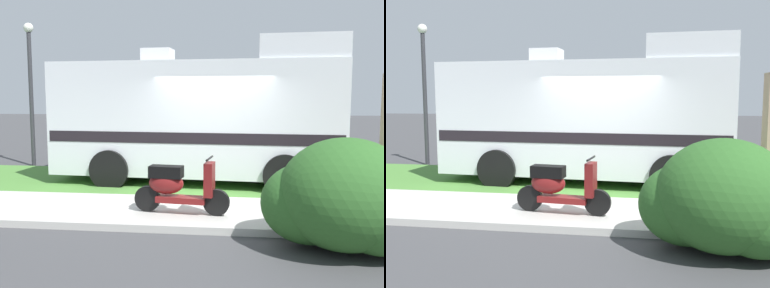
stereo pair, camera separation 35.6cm
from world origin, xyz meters
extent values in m
plane|color=#424244|center=(0.00, 0.00, 0.00)|extent=(80.00, 80.00, 0.00)
cube|color=beige|center=(0.00, -1.20, 0.06)|extent=(24.00, 2.00, 0.12)
cube|color=#4C8438|center=(0.00, 1.50, 0.04)|extent=(24.00, 3.40, 0.08)
cube|color=silver|center=(-0.45, 1.76, 1.58)|extent=(6.68, 2.86, 2.55)
cube|color=silver|center=(1.91, 1.60, 3.10)|extent=(1.95, 2.42, 0.50)
cube|color=black|center=(-0.45, 1.76, 1.19)|extent=(6.55, 2.87, 0.24)
cube|color=black|center=(2.79, 1.54, 2.02)|extent=(0.22, 2.06, 0.90)
cube|color=silver|center=(-1.42, 1.83, 3.03)|extent=(0.74, 0.65, 0.36)
cylinder|color=black|center=(1.65, 2.78, 0.45)|extent=(0.92, 0.34, 0.90)
cylinder|color=black|center=(1.49, 0.47, 0.45)|extent=(0.92, 0.34, 0.90)
cylinder|color=black|center=(-2.16, 3.04, 0.45)|extent=(0.92, 0.34, 0.90)
cylinder|color=black|center=(-2.32, 0.73, 0.45)|extent=(0.92, 0.34, 0.90)
cylinder|color=black|center=(0.20, -1.53, 0.34)|extent=(0.45, 0.15, 0.44)
cylinder|color=black|center=(-0.99, -1.40, 0.34)|extent=(0.45, 0.15, 0.44)
cube|color=maroon|center=(-0.39, -1.46, 0.36)|extent=(0.86, 0.37, 0.10)
cube|color=black|center=(-0.65, -1.43, 0.82)|extent=(0.58, 0.32, 0.20)
ellipsoid|color=maroon|center=(-0.65, -1.43, 0.62)|extent=(0.63, 0.36, 0.36)
cube|color=maroon|center=(0.08, -1.51, 0.72)|extent=(0.17, 0.33, 0.56)
cylinder|color=black|center=(0.08, -1.51, 1.07)|extent=(0.09, 0.50, 0.04)
sphere|color=white|center=(0.08, -1.51, 0.90)|extent=(0.12, 0.12, 0.12)
torus|color=black|center=(2.89, -1.18, 0.47)|extent=(0.70, 0.18, 0.70)
torus|color=black|center=(1.89, -0.98, 0.47)|extent=(0.70, 0.18, 0.70)
cylinder|color=#1E6699|center=(2.54, -1.11, 0.64)|extent=(0.57, 0.15, 0.68)
cylinder|color=#1E6699|center=(2.24, -1.05, 0.62)|extent=(0.10, 0.05, 0.61)
cylinder|color=#1E6699|center=(2.51, -1.10, 0.95)|extent=(0.61, 0.16, 0.09)
cylinder|color=#1E6699|center=(2.08, -1.01, 0.39)|extent=(0.40, 0.12, 0.19)
cylinder|color=#1E6699|center=(2.05, -1.01, 0.70)|extent=(0.35, 0.11, 0.47)
cylinder|color=#1E6699|center=(2.85, -1.17, 0.72)|extent=(0.12, 0.06, 0.51)
cube|color=black|center=(2.21, -1.04, 0.95)|extent=(0.22, 0.14, 0.06)
cylinder|color=black|center=(2.81, -1.16, 1.01)|extent=(0.13, 0.51, 0.03)
cube|color=#1E2328|center=(-2.44, 5.81, 1.02)|extent=(2.55, 2.07, 1.47)
cube|color=black|center=(-2.44, 5.81, 1.45)|extent=(2.42, 2.08, 0.44)
cube|color=#1E2328|center=(0.30, 5.92, 0.68)|extent=(3.10, 2.09, 0.80)
cylinder|color=black|center=(-2.60, 4.86, 0.38)|extent=(0.77, 0.27, 0.76)
cylinder|color=black|center=(-2.67, 6.75, 0.38)|extent=(0.77, 0.27, 0.76)
cylinder|color=black|center=(0.69, 4.99, 0.38)|extent=(0.77, 0.27, 0.76)
cylinder|color=black|center=(0.62, 6.88, 0.38)|extent=(0.77, 0.27, 0.76)
ellipsoid|color=#2D6026|center=(1.98, -2.70, 0.80)|extent=(1.77, 1.59, 1.50)
ellipsoid|color=#2D6026|center=(1.53, -2.52, 0.62)|extent=(1.33, 1.19, 1.13)
ellipsoid|color=#2D6026|center=(2.37, -2.83, 0.57)|extent=(1.24, 1.11, 1.05)
cylinder|color=#333338|center=(-5.58, 3.60, 1.97)|extent=(0.12, 0.12, 3.94)
sphere|color=silver|center=(-5.58, 3.60, 4.06)|extent=(0.28, 0.28, 0.28)
camera|label=1|loc=(0.60, -8.41, 2.08)|focal=39.94mm
camera|label=2|loc=(0.96, -8.36, 2.08)|focal=39.94mm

